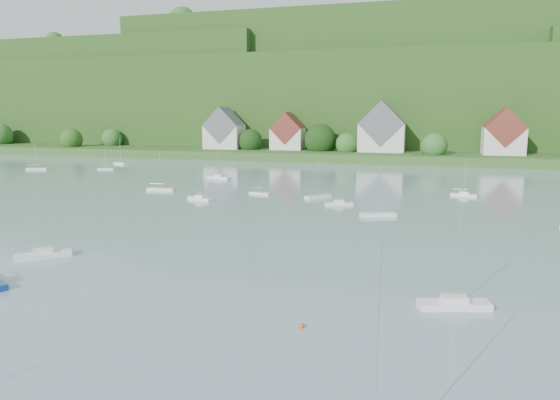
% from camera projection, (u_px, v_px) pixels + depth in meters
% --- Properties ---
extents(far_shore_strip, '(600.00, 60.00, 3.00)m').
position_uv_depth(far_shore_strip, '(370.00, 153.00, 193.95)').
color(far_shore_strip, '#2E5720').
rests_on(far_shore_strip, ground).
extents(forested_ridge, '(620.00, 181.22, 69.89)m').
position_uv_depth(forested_ridge, '(386.00, 100.00, 255.16)').
color(forested_ridge, '#1B3C13').
rests_on(forested_ridge, ground).
extents(village_building_0, '(14.00, 10.40, 16.00)m').
position_uv_depth(village_building_0, '(224.00, 132.00, 195.02)').
color(village_building_0, beige).
rests_on(village_building_0, far_shore_strip).
extents(village_building_1, '(12.00, 9.36, 14.00)m').
position_uv_depth(village_building_1, '(288.00, 134.00, 190.33)').
color(village_building_1, beige).
rests_on(village_building_1, far_shore_strip).
extents(village_building_2, '(16.00, 11.44, 18.00)m').
position_uv_depth(village_building_2, '(382.00, 131.00, 179.73)').
color(village_building_2, beige).
rests_on(village_building_2, far_shore_strip).
extents(village_building_3, '(13.00, 10.40, 15.50)m').
position_uv_depth(village_building_3, '(504.00, 135.00, 167.24)').
color(village_building_3, beige).
rests_on(village_building_3, far_shore_strip).
extents(near_sailboat_3, '(6.46, 3.36, 8.40)m').
position_uv_depth(near_sailboat_3, '(454.00, 303.00, 44.04)').
color(near_sailboat_3, white).
rests_on(near_sailboat_3, ground).
extents(near_sailboat_6, '(5.83, 5.43, 8.42)m').
position_uv_depth(near_sailboat_6, '(43.00, 254.00, 59.34)').
color(near_sailboat_6, white).
rests_on(near_sailboat_6, ground).
extents(mooring_buoy_3, '(0.45, 0.45, 0.45)m').
position_uv_depth(mooring_buoy_3, '(302.00, 327.00, 40.21)').
color(mooring_buoy_3, '#F34017').
rests_on(mooring_buoy_3, ground).
extents(far_sailboat_cluster, '(205.90, 66.59, 8.71)m').
position_uv_depth(far_sailboat_cluster, '(394.00, 188.00, 111.01)').
color(far_sailboat_cluster, white).
rests_on(far_sailboat_cluster, ground).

